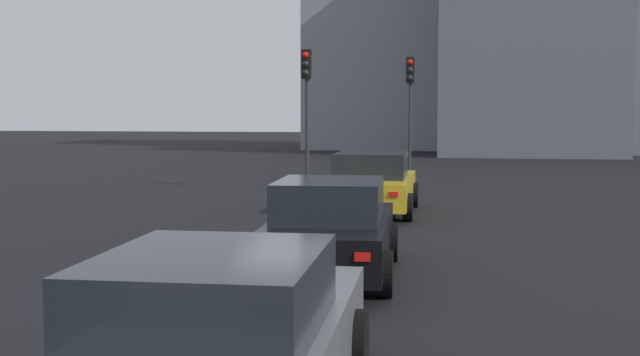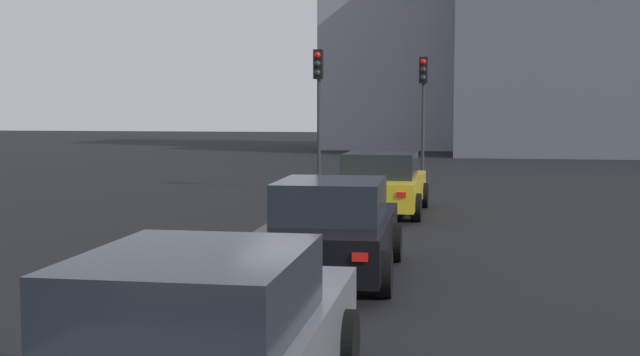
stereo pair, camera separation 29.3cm
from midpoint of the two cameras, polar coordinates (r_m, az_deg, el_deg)
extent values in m
cube|color=black|center=(12.17, 0.11, -7.62)|extent=(160.00, 160.00, 0.20)
cube|color=gold|center=(19.96, 3.23, -0.80)|extent=(4.39, 1.92, 0.64)
cube|color=#1E232B|center=(19.69, 3.18, 0.92)|extent=(1.98, 1.68, 0.59)
cylinder|color=black|center=(21.26, 6.15, -1.18)|extent=(0.64, 0.22, 0.64)
cylinder|color=black|center=(21.44, 1.10, -1.10)|extent=(0.64, 0.22, 0.64)
cylinder|color=black|center=(18.56, 5.69, -2.03)|extent=(0.64, 0.22, 0.64)
cylinder|color=black|center=(18.78, -0.08, -1.93)|extent=(0.64, 0.22, 0.64)
cube|color=red|center=(17.70, 4.68, -1.15)|extent=(0.03, 0.20, 0.11)
cube|color=red|center=(17.86, 0.32, -1.08)|extent=(0.03, 0.20, 0.11)
cube|color=black|center=(12.39, 0.09, -4.22)|extent=(4.33, 1.88, 0.63)
cube|color=#1E232B|center=(12.10, -0.02, -1.53)|extent=(1.98, 1.59, 0.59)
cylinder|color=black|center=(13.66, 4.37, -4.47)|extent=(0.65, 0.24, 0.64)
cylinder|color=black|center=(13.84, -2.82, -4.34)|extent=(0.65, 0.24, 0.64)
cylinder|color=black|center=(11.06, 3.76, -6.67)|extent=(0.65, 0.24, 0.64)
cylinder|color=black|center=(11.28, -5.10, -6.45)|extent=(0.65, 0.24, 0.64)
cube|color=red|center=(10.20, 2.15, -5.53)|extent=(0.04, 0.20, 0.11)
cube|color=red|center=(10.37, -4.75, -5.37)|extent=(0.04, 0.20, 0.11)
cube|color=#1E232B|center=(6.22, -8.89, -7.80)|extent=(2.14, 1.64, 0.58)
cylinder|color=black|center=(7.86, 1.37, -11.42)|extent=(0.64, 0.23, 0.64)
cylinder|color=black|center=(8.26, -11.52, -10.71)|extent=(0.64, 0.23, 0.64)
cylinder|color=#2D2D30|center=(25.33, -1.24, 3.00)|extent=(0.11, 0.11, 3.46)
cube|color=black|center=(25.30, -1.28, 7.93)|extent=(0.22, 0.29, 0.90)
sphere|color=red|center=(25.21, -1.35, 8.56)|extent=(0.20, 0.20, 0.20)
sphere|color=black|center=(25.19, -1.35, 7.94)|extent=(0.20, 0.20, 0.20)
sphere|color=black|center=(25.18, -1.34, 7.33)|extent=(0.20, 0.20, 0.20)
cylinder|color=#2D2D30|center=(28.59, 5.99, 3.14)|extent=(0.11, 0.11, 3.43)
cube|color=black|center=(28.55, 6.01, 7.48)|extent=(0.20, 0.28, 0.90)
sphere|color=red|center=(28.46, 6.00, 8.04)|extent=(0.20, 0.20, 0.20)
sphere|color=black|center=(28.44, 6.00, 7.49)|extent=(0.20, 0.20, 0.20)
sphere|color=black|center=(28.43, 6.00, 6.95)|extent=(0.20, 0.20, 0.20)
cube|color=slate|center=(50.84, 13.83, 9.80)|extent=(14.46, 9.82, 14.19)
cube|color=gray|center=(54.81, 4.98, 10.41)|extent=(8.17, 10.94, 15.84)
camera|label=1|loc=(0.15, -90.74, -0.06)|focal=45.92mm
camera|label=2|loc=(0.15, 89.26, 0.06)|focal=45.92mm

